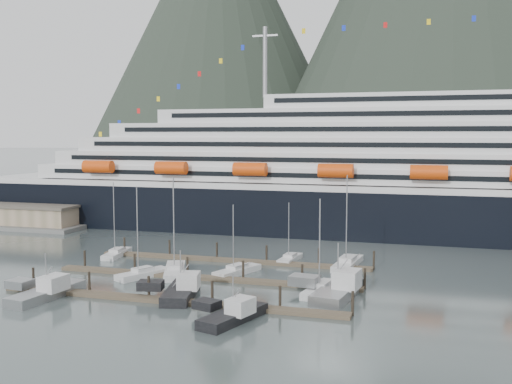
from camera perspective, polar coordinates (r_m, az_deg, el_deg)
ground at (r=86.96m, az=-2.70°, el=-8.97°), size 1600.00×1600.00×0.00m
cruise_ship at (r=134.75m, az=17.46°, el=1.12°), size 210.00×30.40×50.30m
warehouse at (r=158.47m, az=-22.67°, el=-2.00°), size 46.00×20.00×5.80m
dock_near at (r=79.79m, az=-8.50°, el=-10.13°), size 48.18×2.28×3.20m
dock_mid at (r=91.34m, az=-5.01°, el=-8.08°), size 48.18×2.28×3.20m
dock_far at (r=103.23m, az=-2.34°, el=-6.48°), size 48.18×2.28×3.20m
sailboat_a at (r=93.84m, az=-10.71°, el=-7.72°), size 6.22×9.00×14.26m
sailboat_b at (r=95.06m, az=-7.75°, el=-7.49°), size 6.76×11.37×15.74m
sailboat_c at (r=94.36m, az=-1.81°, el=-7.57°), size 5.65×9.53×11.43m
sailboat_e at (r=110.71m, az=-13.11°, el=-5.75°), size 3.48×9.24×13.76m
sailboat_f at (r=103.62m, az=3.26°, el=-6.40°), size 2.91×7.83×10.60m
sailboat_g at (r=100.53m, az=8.71°, el=-6.79°), size 3.90×11.71×15.76m
sailboat_h at (r=83.68m, az=6.25°, el=-9.27°), size 4.22×9.91×13.65m
trawler_a at (r=85.58m, az=-19.39°, el=-8.93°), size 8.97×12.37×6.61m
trawler_b at (r=81.76m, az=-7.26°, el=-9.30°), size 8.80×11.29×7.00m
trawler_d at (r=71.30m, az=-2.27°, el=-11.55°), size 8.49×10.78×6.10m
trawler_e at (r=81.83m, az=7.69°, el=-9.22°), size 9.86×12.92×8.16m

